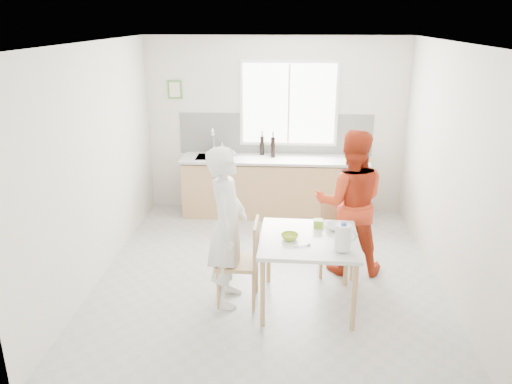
{
  "coord_description": "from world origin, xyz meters",
  "views": [
    {
      "loc": [
        0.21,
        -5.39,
        2.95
      ],
      "look_at": [
        -0.17,
        0.2,
        0.98
      ],
      "focal_mm": 35.0,
      "sensor_mm": 36.0,
      "label": 1
    }
  ],
  "objects_px": {
    "milk_jug": "(343,237)",
    "person_red": "(350,203)",
    "chair_far": "(337,232)",
    "wine_bottle_a": "(273,147)",
    "person_white": "(227,227)",
    "dining_table": "(309,245)",
    "chair_left": "(244,258)",
    "bowl_green": "(290,237)",
    "wine_bottle_b": "(262,145)",
    "bowl_white": "(337,227)"
  },
  "relations": [
    {
      "from": "milk_jug",
      "to": "chair_left",
      "type": "bearing_deg",
      "value": 164.41
    },
    {
      "from": "milk_jug",
      "to": "person_red",
      "type": "bearing_deg",
      "value": 81.71
    },
    {
      "from": "milk_jug",
      "to": "person_white",
      "type": "bearing_deg",
      "value": 166.66
    },
    {
      "from": "bowl_green",
      "to": "chair_far",
      "type": "bearing_deg",
      "value": 56.32
    },
    {
      "from": "bowl_green",
      "to": "wine_bottle_a",
      "type": "distance_m",
      "value": 2.71
    },
    {
      "from": "chair_far",
      "to": "person_white",
      "type": "bearing_deg",
      "value": -145.83
    },
    {
      "from": "dining_table",
      "to": "bowl_green",
      "type": "relative_size",
      "value": 5.81
    },
    {
      "from": "chair_left",
      "to": "milk_jug",
      "type": "relative_size",
      "value": 3.37
    },
    {
      "from": "bowl_white",
      "to": "wine_bottle_a",
      "type": "bearing_deg",
      "value": 107.97
    },
    {
      "from": "milk_jug",
      "to": "wine_bottle_a",
      "type": "xyz_separation_m",
      "value": [
        -0.79,
        2.92,
        0.15
      ]
    },
    {
      "from": "chair_far",
      "to": "wine_bottle_b",
      "type": "relative_size",
      "value": 3.03
    },
    {
      "from": "bowl_green",
      "to": "wine_bottle_a",
      "type": "height_order",
      "value": "wine_bottle_a"
    },
    {
      "from": "bowl_green",
      "to": "person_white",
      "type": "bearing_deg",
      "value": 174.3
    },
    {
      "from": "bowl_white",
      "to": "wine_bottle_a",
      "type": "relative_size",
      "value": 0.72
    },
    {
      "from": "chair_far",
      "to": "wine_bottle_a",
      "type": "bearing_deg",
      "value": 116.04
    },
    {
      "from": "bowl_white",
      "to": "milk_jug",
      "type": "relative_size",
      "value": 0.82
    },
    {
      "from": "bowl_green",
      "to": "person_red",
      "type": "bearing_deg",
      "value": 50.83
    },
    {
      "from": "dining_table",
      "to": "bowl_white",
      "type": "distance_m",
      "value": 0.41
    },
    {
      "from": "person_white",
      "to": "bowl_green",
      "type": "distance_m",
      "value": 0.66
    },
    {
      "from": "person_white",
      "to": "chair_far",
      "type": "bearing_deg",
      "value": -55.83
    },
    {
      "from": "person_white",
      "to": "chair_left",
      "type": "bearing_deg",
      "value": -90.0
    },
    {
      "from": "wine_bottle_a",
      "to": "milk_jug",
      "type": "bearing_deg",
      "value": -74.92
    },
    {
      "from": "person_white",
      "to": "bowl_green",
      "type": "height_order",
      "value": "person_white"
    },
    {
      "from": "dining_table",
      "to": "wine_bottle_a",
      "type": "relative_size",
      "value": 3.25
    },
    {
      "from": "chair_far",
      "to": "milk_jug",
      "type": "distance_m",
      "value": 1.18
    },
    {
      "from": "person_red",
      "to": "wine_bottle_a",
      "type": "xyz_separation_m",
      "value": [
        -0.98,
        1.81,
        0.2
      ]
    },
    {
      "from": "milk_jug",
      "to": "wine_bottle_a",
      "type": "height_order",
      "value": "wine_bottle_a"
    },
    {
      "from": "chair_far",
      "to": "bowl_green",
      "type": "height_order",
      "value": "chair_far"
    },
    {
      "from": "person_white",
      "to": "milk_jug",
      "type": "xyz_separation_m",
      "value": [
        1.17,
        -0.31,
        0.06
      ]
    },
    {
      "from": "person_white",
      "to": "milk_jug",
      "type": "height_order",
      "value": "person_white"
    },
    {
      "from": "chair_far",
      "to": "bowl_white",
      "type": "bearing_deg",
      "value": -95.02
    },
    {
      "from": "person_red",
      "to": "bowl_white",
      "type": "xyz_separation_m",
      "value": [
        -0.2,
        -0.58,
        -0.07
      ]
    },
    {
      "from": "milk_jug",
      "to": "wine_bottle_a",
      "type": "distance_m",
      "value": 3.03
    },
    {
      "from": "milk_jug",
      "to": "wine_bottle_a",
      "type": "relative_size",
      "value": 0.87
    },
    {
      "from": "dining_table",
      "to": "chair_left",
      "type": "relative_size",
      "value": 1.11
    },
    {
      "from": "person_white",
      "to": "person_red",
      "type": "xyz_separation_m",
      "value": [
        1.36,
        0.8,
        0.01
      ]
    },
    {
      "from": "chair_left",
      "to": "bowl_green",
      "type": "relative_size",
      "value": 5.25
    },
    {
      "from": "chair_far",
      "to": "bowl_green",
      "type": "xyz_separation_m",
      "value": [
        -0.57,
        -0.86,
        0.31
      ]
    },
    {
      "from": "dining_table",
      "to": "person_white",
      "type": "relative_size",
      "value": 0.6
    },
    {
      "from": "chair_left",
      "to": "person_white",
      "type": "relative_size",
      "value": 0.54
    },
    {
      "from": "chair_far",
      "to": "wine_bottle_a",
      "type": "relative_size",
      "value": 2.84
    },
    {
      "from": "wine_bottle_a",
      "to": "wine_bottle_b",
      "type": "xyz_separation_m",
      "value": [
        -0.17,
        0.13,
        -0.01
      ]
    },
    {
      "from": "chair_left",
      "to": "chair_far",
      "type": "bearing_deg",
      "value": 128.52
    },
    {
      "from": "person_white",
      "to": "wine_bottle_a",
      "type": "height_order",
      "value": "person_white"
    },
    {
      "from": "chair_left",
      "to": "person_white",
      "type": "bearing_deg",
      "value": -90.0
    },
    {
      "from": "chair_far",
      "to": "wine_bottle_a",
      "type": "xyz_separation_m",
      "value": [
        -0.84,
        1.82,
        0.58
      ]
    },
    {
      "from": "wine_bottle_b",
      "to": "milk_jug",
      "type": "bearing_deg",
      "value": -72.54
    },
    {
      "from": "bowl_green",
      "to": "wine_bottle_b",
      "type": "relative_size",
      "value": 0.6
    },
    {
      "from": "person_white",
      "to": "wine_bottle_a",
      "type": "distance_m",
      "value": 2.65
    },
    {
      "from": "dining_table",
      "to": "milk_jug",
      "type": "height_order",
      "value": "milk_jug"
    }
  ]
}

